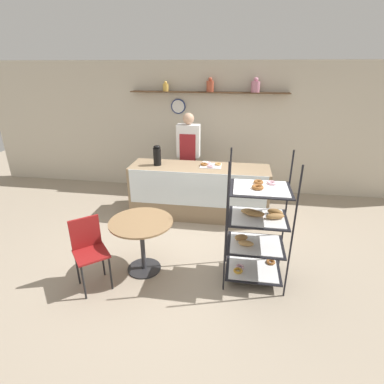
{
  "coord_description": "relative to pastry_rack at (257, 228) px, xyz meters",
  "views": [
    {
      "loc": [
        0.66,
        -3.72,
        2.59
      ],
      "look_at": [
        0.0,
        0.45,
        0.81
      ],
      "focal_mm": 28.0,
      "sensor_mm": 36.0,
      "label": 1
    }
  ],
  "objects": [
    {
      "name": "pastry_rack",
      "position": [
        0.0,
        0.0,
        0.0
      ],
      "size": [
        0.76,
        0.61,
        1.67
      ],
      "color": "black",
      "rests_on": "ground_plane"
    },
    {
      "name": "donut_tray_counter",
      "position": [
        -0.78,
        1.75,
        0.24
      ],
      "size": [
        0.37,
        0.32,
        0.05
      ],
      "color": "silver",
      "rests_on": "display_counter"
    },
    {
      "name": "back_wall",
      "position": [
        -0.95,
        3.07,
        0.63
      ],
      "size": [
        10.0,
        0.3,
        2.7
      ],
      "color": "beige",
      "rests_on": "ground_plane"
    },
    {
      "name": "cafe_table",
      "position": [
        -1.47,
        -0.06,
        -0.17
      ],
      "size": [
        0.83,
        0.83,
        0.75
      ],
      "color": "#262628",
      "rests_on": "ground_plane"
    },
    {
      "name": "cafe_chair",
      "position": [
        -2.03,
        -0.43,
        -0.18
      ],
      "size": [
        0.54,
        0.54,
        0.9
      ],
      "rotation": [
        0.0,
        0.0,
        7.0
      ],
      "color": "black",
      "rests_on": "ground_plane"
    },
    {
      "name": "coffee_carafe",
      "position": [
        -1.7,
        1.65,
        0.39
      ],
      "size": [
        0.14,
        0.14,
        0.36
      ],
      "color": "black",
      "rests_on": "display_counter"
    },
    {
      "name": "ground_plane",
      "position": [
        -0.95,
        0.4,
        -0.74
      ],
      "size": [
        14.0,
        14.0,
        0.0
      ],
      "primitive_type": "plane",
      "color": "gray"
    },
    {
      "name": "display_counter",
      "position": [
        -0.95,
        1.67,
        -0.26
      ],
      "size": [
        2.46,
        0.7,
        0.95
      ],
      "color": "#937A5B",
      "rests_on": "ground_plane"
    },
    {
      "name": "person_worker",
      "position": [
        -1.24,
        2.29,
        0.24
      ],
      "size": [
        0.43,
        0.23,
        1.79
      ],
      "color": "#282833",
      "rests_on": "ground_plane"
    }
  ]
}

